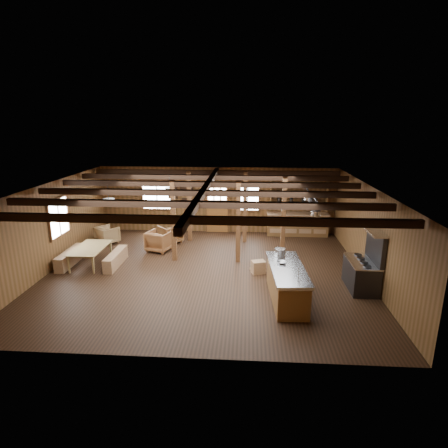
% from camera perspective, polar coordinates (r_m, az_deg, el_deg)
% --- Properties ---
extents(room, '(10.04, 9.04, 2.84)m').
position_cam_1_polar(room, '(11.67, -2.87, -0.96)').
color(room, black).
rests_on(room, ground).
extents(ceiling_joists, '(9.80, 8.82, 0.18)m').
position_cam_1_polar(ceiling_joists, '(11.54, -2.86, 5.39)').
color(ceiling_joists, black).
rests_on(ceiling_joists, ceiling).
extents(timber_posts, '(3.95, 2.35, 2.80)m').
position_cam_1_polar(timber_posts, '(13.62, 0.30, 1.51)').
color(timber_posts, '#442313').
rests_on(timber_posts, floor).
extents(back_door, '(1.02, 0.08, 2.15)m').
position_cam_1_polar(back_door, '(16.07, -1.04, 1.82)').
color(back_door, brown).
rests_on(back_door, floor).
extents(window_back_left, '(1.32, 0.06, 1.32)m').
position_cam_1_polar(window_back_left, '(16.35, -10.19, 4.39)').
color(window_back_left, white).
rests_on(window_back_left, wall_back).
extents(window_back_right, '(1.02, 0.06, 1.32)m').
position_cam_1_polar(window_back_right, '(15.87, 3.65, 4.27)').
color(window_back_right, white).
rests_on(window_back_right, wall_back).
extents(window_left, '(0.14, 1.24, 1.32)m').
position_cam_1_polar(window_left, '(13.56, -23.94, 0.93)').
color(window_left, white).
rests_on(window_left, wall_back).
extents(notice_boards, '(1.08, 0.03, 0.90)m').
position_cam_1_polar(notice_boards, '(16.11, -6.38, 4.52)').
color(notice_boards, beige).
rests_on(notice_boards, wall_back).
extents(back_counter, '(2.55, 0.60, 2.45)m').
position_cam_1_polar(back_counter, '(15.99, 11.13, 0.40)').
color(back_counter, brown).
rests_on(back_counter, floor).
extents(pendant_lamps, '(1.86, 2.36, 0.66)m').
position_cam_1_polar(pendant_lamps, '(12.86, -12.44, 4.17)').
color(pendant_lamps, '#2C2C2E').
rests_on(pendant_lamps, ceiling).
extents(pot_rack, '(0.37, 3.00, 0.43)m').
position_cam_1_polar(pot_rack, '(11.71, 13.14, 3.20)').
color(pot_rack, '#2C2C2E').
rests_on(pot_rack, ceiling).
extents(kitchen_island, '(1.04, 2.55, 1.20)m').
position_cam_1_polar(kitchen_island, '(10.34, 9.54, -8.89)').
color(kitchen_island, brown).
rests_on(kitchen_island, floor).
extents(step_stool, '(0.54, 0.46, 0.41)m').
position_cam_1_polar(step_stool, '(12.02, 5.24, -6.55)').
color(step_stool, brown).
rests_on(step_stool, floor).
extents(commercial_range, '(0.77, 1.46, 1.80)m').
position_cam_1_polar(commercial_range, '(11.50, 20.47, -6.47)').
color(commercial_range, '#2C2C2E').
rests_on(commercial_range, floor).
extents(dining_table, '(0.98, 1.74, 0.61)m').
position_cam_1_polar(dining_table, '(13.38, -19.49, -4.60)').
color(dining_table, olive).
rests_on(dining_table, floor).
extents(bench_wall, '(0.32, 1.71, 0.47)m').
position_cam_1_polar(bench_wall, '(13.71, -22.36, -4.72)').
color(bench_wall, brown).
rests_on(bench_wall, floor).
extents(bench_aisle, '(0.30, 1.62, 0.45)m').
position_cam_1_polar(bench_aisle, '(13.11, -16.17, -5.11)').
color(bench_aisle, brown).
rests_on(bench_aisle, floor).
extents(armchair_a, '(1.09, 1.09, 0.71)m').
position_cam_1_polar(armchair_a, '(14.97, -8.18, -1.48)').
color(armchair_a, brown).
rests_on(armchair_a, floor).
extents(armchair_b, '(1.03, 1.05, 0.76)m').
position_cam_1_polar(armchair_b, '(14.09, -9.86, -2.55)').
color(armchair_b, brown).
rests_on(armchair_b, floor).
extents(armchair_c, '(1.04, 1.04, 0.69)m').
position_cam_1_polar(armchair_c, '(15.43, -17.36, -1.58)').
color(armchair_c, olive).
rests_on(armchair_c, floor).
extents(counter_pot, '(0.32, 0.32, 0.19)m').
position_cam_1_polar(counter_pot, '(10.98, 8.51, -4.21)').
color(counter_pot, silver).
rests_on(counter_pot, kitchen_island).
extents(bowl, '(0.30, 0.30, 0.06)m').
position_cam_1_polar(bowl, '(10.37, 8.76, -5.82)').
color(bowl, silver).
rests_on(bowl, kitchen_island).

